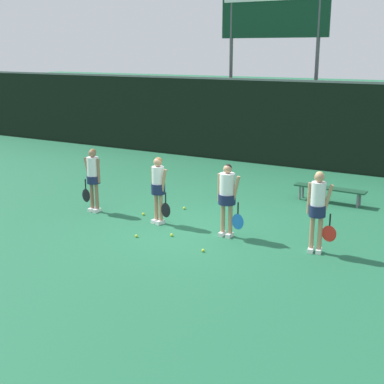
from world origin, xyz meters
name	(u,v)px	position (x,y,z in m)	size (l,w,h in m)	color
ground_plane	(189,230)	(0.00, 0.00, 0.00)	(140.00, 140.00, 0.00)	#216642
fence_windscreen	(301,124)	(0.00, 8.03, 1.60)	(60.00, 0.08, 3.18)	black
scoreboard	(273,28)	(-1.72, 9.42, 5.00)	(4.31, 0.15, 6.32)	#515156
bench_courtside	(330,190)	(2.27, 4.02, 0.38)	(2.03, 0.43, 0.44)	#19472D
player_0	(93,175)	(-2.98, 0.06, 1.00)	(0.64, 0.36, 1.70)	#8C664C
player_1	(158,185)	(-0.92, 0.06, 0.99)	(0.61, 0.35, 1.68)	tan
player_2	(227,194)	(0.98, 0.04, 1.01)	(0.68, 0.40, 1.71)	tan
player_3	(318,205)	(3.08, 0.07, 1.05)	(0.65, 0.36, 1.77)	tan
tennis_ball_0	(184,208)	(-0.97, 1.40, 0.03)	(0.07, 0.07, 0.07)	#CCE033
tennis_ball_1	(172,235)	(-0.12, -0.62, 0.04)	(0.07, 0.07, 0.07)	#CCE033
tennis_ball_2	(136,236)	(-0.80, -1.08, 0.03)	(0.07, 0.07, 0.07)	#CCE033
tennis_ball_3	(143,214)	(-1.63, 0.41, 0.03)	(0.07, 0.07, 0.07)	#CCE033
tennis_ball_4	(203,250)	(0.99, -1.12, 0.03)	(0.07, 0.07, 0.07)	#CCE033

